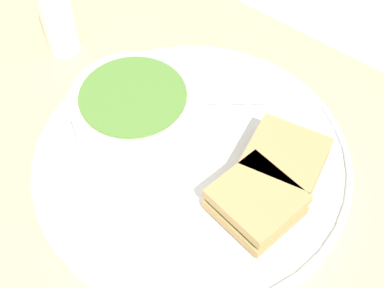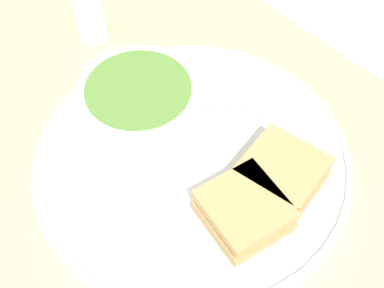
{
  "view_description": "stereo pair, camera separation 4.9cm",
  "coord_description": "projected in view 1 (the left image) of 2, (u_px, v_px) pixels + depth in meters",
  "views": [
    {
      "loc": [
        0.17,
        0.24,
        0.43
      ],
      "look_at": [
        0.0,
        0.0,
        0.03
      ],
      "focal_mm": 50.0,
      "sensor_mm": 36.0,
      "label": 1
    },
    {
      "loc": [
        0.13,
        0.26,
        0.43
      ],
      "look_at": [
        0.0,
        0.0,
        0.03
      ],
      "focal_mm": 50.0,
      "sensor_mm": 36.0,
      "label": 2
    }
  ],
  "objects": [
    {
      "name": "sandwich_half_far",
      "position": [
        285.0,
        160.0,
        0.49
      ],
      "size": [
        0.09,
        0.09,
        0.03
      ],
      "rotation": [
        0.0,
        0.0,
        2.04
      ],
      "color": "tan",
      "rests_on": "plate"
    },
    {
      "name": "plate",
      "position": [
        192.0,
        159.0,
        0.51
      ],
      "size": [
        0.3,
        0.3,
        0.02
      ],
      "color": "white",
      "rests_on": "ground_plane"
    },
    {
      "name": "salt_shaker",
      "position": [
        57.0,
        15.0,
        0.58
      ],
      "size": [
        0.04,
        0.04,
        0.1
      ],
      "color": "silver",
      "rests_on": "ground_plane"
    },
    {
      "name": "sandwich_half_near",
      "position": [
        256.0,
        202.0,
        0.46
      ],
      "size": [
        0.07,
        0.07,
        0.03
      ],
      "rotation": [
        0.0,
        0.0,
        1.67
      ],
      "color": "tan",
      "rests_on": "plate"
    },
    {
      "name": "soup_bowl",
      "position": [
        136.0,
        117.0,
        0.49
      ],
      "size": [
        0.11,
        0.11,
        0.06
      ],
      "color": "white",
      "rests_on": "plate"
    },
    {
      "name": "ground_plane",
      "position": [
        192.0,
        165.0,
        0.52
      ],
      "size": [
        2.4,
        2.4,
        0.0
      ],
      "primitive_type": "plane",
      "color": "#D1B27F"
    },
    {
      "name": "spoon",
      "position": [
        177.0,
        99.0,
        0.54
      ],
      "size": [
        0.1,
        0.08,
        0.01
      ],
      "rotation": [
        0.0,
        0.0,
        5.64
      ],
      "color": "silver",
      "rests_on": "plate"
    }
  ]
}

